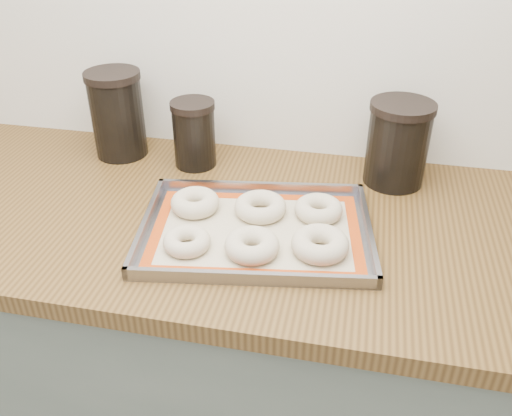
% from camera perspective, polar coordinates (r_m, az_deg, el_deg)
% --- Properties ---
extents(cabinet, '(3.00, 0.65, 0.86)m').
position_cam_1_polar(cabinet, '(1.47, -0.46, -16.33)').
color(cabinet, '#60695C').
rests_on(cabinet, floor).
extents(countertop, '(3.06, 0.68, 0.04)m').
position_cam_1_polar(countertop, '(1.17, -0.55, -1.57)').
color(countertop, brown).
rests_on(countertop, cabinet).
extents(baking_tray, '(0.50, 0.40, 0.03)m').
position_cam_1_polar(baking_tray, '(1.10, 0.00, -2.35)').
color(baking_tray, gray).
rests_on(baking_tray, countertop).
extents(baking_mat, '(0.46, 0.35, 0.00)m').
position_cam_1_polar(baking_mat, '(1.10, 0.00, -2.43)').
color(baking_mat, '#C6B793').
rests_on(baking_mat, baking_tray).
extents(bagel_front_left, '(0.11, 0.11, 0.03)m').
position_cam_1_polar(bagel_front_left, '(1.05, -7.29, -3.50)').
color(bagel_front_left, beige).
rests_on(bagel_front_left, baking_mat).
extents(bagel_front_mid, '(0.12, 0.12, 0.04)m').
position_cam_1_polar(bagel_front_mid, '(1.03, -0.43, -3.96)').
color(bagel_front_mid, beige).
rests_on(bagel_front_mid, baking_mat).
extents(bagel_front_right, '(0.15, 0.15, 0.04)m').
position_cam_1_polar(bagel_front_right, '(1.04, 6.76, -3.79)').
color(bagel_front_right, beige).
rests_on(bagel_front_right, baking_mat).
extents(bagel_back_left, '(0.11, 0.11, 0.04)m').
position_cam_1_polar(bagel_back_left, '(1.16, -6.43, 0.57)').
color(bagel_back_left, beige).
rests_on(bagel_back_left, baking_mat).
extents(bagel_back_mid, '(0.12, 0.12, 0.04)m').
position_cam_1_polar(bagel_back_mid, '(1.14, 0.47, 0.12)').
color(bagel_back_mid, beige).
rests_on(bagel_back_mid, baking_mat).
extents(bagel_back_right, '(0.11, 0.11, 0.03)m').
position_cam_1_polar(bagel_back_right, '(1.14, 6.60, -0.11)').
color(bagel_back_right, beige).
rests_on(bagel_back_right, baking_mat).
extents(canister_left, '(0.14, 0.14, 0.22)m').
position_cam_1_polar(canister_left, '(1.41, -14.39, 9.57)').
color(canister_left, black).
rests_on(canister_left, countertop).
extents(canister_mid, '(0.11, 0.11, 0.16)m').
position_cam_1_polar(canister_mid, '(1.33, -6.53, 7.78)').
color(canister_mid, black).
rests_on(canister_mid, countertop).
extents(canister_right, '(0.14, 0.14, 0.19)m').
position_cam_1_polar(canister_right, '(1.28, 14.69, 6.61)').
color(canister_right, black).
rests_on(canister_right, countertop).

